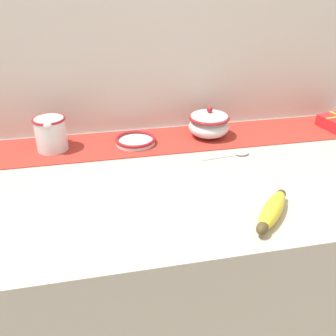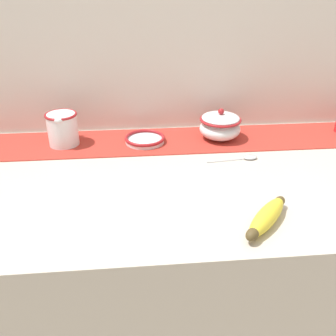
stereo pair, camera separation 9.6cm
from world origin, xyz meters
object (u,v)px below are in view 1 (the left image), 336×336
banana (272,210)px  small_dish (135,140)px  cream_pitcher (51,133)px  spoon (240,154)px  sugar_bowl (209,124)px

banana → small_dish: bearing=118.1°
cream_pitcher → spoon: bearing=-15.4°
small_dish → spoon: bearing=-25.7°
cream_pitcher → sugar_bowl: cream_pitcher is taller
cream_pitcher → sugar_bowl: 0.51m
sugar_bowl → spoon: size_ratio=0.86×
sugar_bowl → banana: size_ratio=0.87×
cream_pitcher → small_dish: (0.26, -0.01, -0.05)m
cream_pitcher → banana: bearing=-43.2°
cream_pitcher → small_dish: size_ratio=0.90×
sugar_bowl → banana: sugar_bowl is taller
spoon → small_dish: bearing=148.0°
cream_pitcher → small_dish: cream_pitcher is taller
small_dish → banana: 0.53m
sugar_bowl → spoon: (0.05, -0.15, -0.04)m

